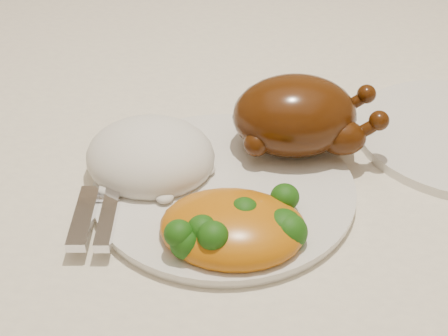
# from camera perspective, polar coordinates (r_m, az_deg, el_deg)

# --- Properties ---
(dining_table) EXTENTS (1.60, 0.90, 0.76)m
(dining_table) POSITION_cam_1_polar(r_m,az_deg,el_deg) (0.74, 5.32, -4.78)
(dining_table) COLOR brown
(dining_table) RESTS_ON floor
(tablecloth) EXTENTS (1.73, 1.03, 0.18)m
(tablecloth) POSITION_cam_1_polar(r_m,az_deg,el_deg) (0.70, 5.66, -0.28)
(tablecloth) COLOR beige
(tablecloth) RESTS_ON dining_table
(dinner_plate) EXTENTS (0.32, 0.32, 0.01)m
(dinner_plate) POSITION_cam_1_polar(r_m,az_deg,el_deg) (0.61, -0.00, -1.90)
(dinner_plate) COLOR silver
(dinner_plate) RESTS_ON tablecloth
(roast_chicken) EXTENTS (0.17, 0.12, 0.08)m
(roast_chicken) POSITION_cam_1_polar(r_m,az_deg,el_deg) (0.65, 6.80, 4.79)
(roast_chicken) COLOR #492207
(roast_chicken) RESTS_ON dinner_plate
(rice_mound) EXTENTS (0.14, 0.12, 0.07)m
(rice_mound) POSITION_cam_1_polar(r_m,az_deg,el_deg) (0.63, -6.73, 1.03)
(rice_mound) COLOR white
(rice_mound) RESTS_ON dinner_plate
(mac_and_cheese) EXTENTS (0.13, 0.11, 0.05)m
(mac_and_cheese) POSITION_cam_1_polar(r_m,az_deg,el_deg) (0.55, 1.38, -5.45)
(mac_and_cheese) COLOR orange
(mac_and_cheese) RESTS_ON dinner_plate
(cutlery) EXTENTS (0.05, 0.20, 0.01)m
(cutlery) POSITION_cam_1_polar(r_m,az_deg,el_deg) (0.60, -10.83, -2.66)
(cutlery) COLOR silver
(cutlery) RESTS_ON dinner_plate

